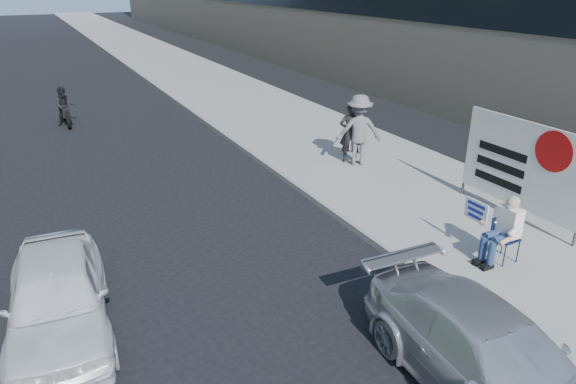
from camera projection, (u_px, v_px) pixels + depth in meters
ground at (374, 318)px, 8.31m from camera, size 160.00×160.00×0.00m
near_sidewalk at (206, 82)px, 26.34m from camera, size 5.00×120.00×0.15m
seated_protester at (502, 226)px, 9.42m from camera, size 0.83×1.12×1.31m
jogger at (359, 130)px, 14.32m from camera, size 1.47×1.17×1.99m
pedestrian_woman at (351, 133)px, 14.52m from camera, size 0.75×0.69×1.72m
protest_banner at (521, 165)px, 10.95m from camera, size 0.08×3.06×2.20m
parked_sedan at (490, 359)px, 6.57m from camera, size 1.84×4.16×1.19m
white_sedan_near at (57, 297)px, 7.80m from camera, size 1.75×3.74×1.24m
motorcycle at (65, 108)px, 18.87m from camera, size 0.71×2.04×1.42m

